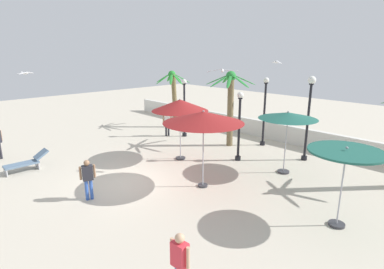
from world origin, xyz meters
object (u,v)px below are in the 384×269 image
(patio_umbrella_3, at_px, (203,117))
(guest_0, at_px, (88,176))
(lamp_post_0, at_px, (265,109))
(lamp_post_2, at_px, (239,123))
(lounge_chair_0, at_px, (27,162))
(patio_umbrella_0, at_px, (288,116))
(seagull_1, at_px, (222,71))
(lamp_post_3, at_px, (184,106))
(patio_umbrella_1, at_px, (346,157))
(seagull_0, at_px, (25,73))
(seagull_2, at_px, (276,62))
(patio_umbrella_2, at_px, (180,105))
(guest_1, at_px, (180,260))
(lamp_post_1, at_px, (309,109))
(guest_2, at_px, (167,120))
(palm_tree_2, at_px, (230,99))
(palm_tree_1, at_px, (174,91))

(patio_umbrella_3, relative_size, guest_0, 2.04)
(guest_0, bearing_deg, lamp_post_0, 86.97)
(lamp_post_2, relative_size, lounge_chair_0, 1.81)
(patio_umbrella_0, xyz_separation_m, seagull_1, (-2.16, -1.81, 1.90))
(patio_umbrella_3, distance_m, lamp_post_3, 7.66)
(lounge_chair_0, height_order, seagull_1, seagull_1)
(patio_umbrella_3, relative_size, seagull_1, 2.85)
(patio_umbrella_1, distance_m, seagull_0, 14.72)
(seagull_2, bearing_deg, patio_umbrella_2, -90.64)
(patio_umbrella_3, relative_size, guest_1, 1.97)
(seagull_1, bearing_deg, lamp_post_1, 63.60)
(guest_2, distance_m, seagull_1, 7.37)
(patio_umbrella_2, distance_m, seagull_1, 2.96)
(patio_umbrella_2, xyz_separation_m, lamp_post_1, (4.39, 4.33, -0.14))
(palm_tree_2, height_order, lamp_post_1, palm_tree_2)
(palm_tree_1, relative_size, lamp_post_0, 1.02)
(patio_umbrella_3, bearing_deg, seagull_2, 106.89)
(patio_umbrella_0, distance_m, seagull_0, 12.76)
(guest_2, xyz_separation_m, seagull_1, (6.20, -2.03, 3.43))
(patio_umbrella_0, height_order, palm_tree_1, palm_tree_1)
(guest_1, bearing_deg, patio_umbrella_0, 105.07)
(patio_umbrella_3, relative_size, palm_tree_2, 0.74)
(lamp_post_0, height_order, guest_0, lamp_post_0)
(patio_umbrella_2, bearing_deg, lamp_post_3, 134.67)
(guest_1, bearing_deg, seagull_2, 114.94)
(patio_umbrella_3, bearing_deg, patio_umbrella_1, 10.71)
(palm_tree_1, xyz_separation_m, guest_2, (1.62, -1.96, -1.49))
(palm_tree_1, height_order, guest_0, palm_tree_1)
(lamp_post_2, height_order, seagull_0, seagull_0)
(patio_umbrella_1, xyz_separation_m, palm_tree_2, (-7.75, 4.18, 0.44))
(palm_tree_2, xyz_separation_m, lamp_post_0, (1.31, 1.41, -0.56))
(patio_umbrella_3, height_order, lamp_post_2, lamp_post_2)
(patio_umbrella_1, height_order, lamp_post_1, lamp_post_1)
(patio_umbrella_2, height_order, guest_1, patio_umbrella_2)
(palm_tree_1, distance_m, palm_tree_2, 5.70)
(seagull_1, distance_m, seagull_2, 8.26)
(lounge_chair_0, distance_m, seagull_1, 9.63)
(patio_umbrella_3, distance_m, lamp_post_0, 6.74)
(seagull_0, bearing_deg, lounge_chair_0, -25.28)
(patio_umbrella_0, height_order, guest_0, patio_umbrella_0)
(patio_umbrella_1, bearing_deg, patio_umbrella_2, 175.55)
(patio_umbrella_0, xyz_separation_m, palm_tree_2, (-4.33, 1.46, 0.13))
(patio_umbrella_3, distance_m, seagull_2, 10.36)
(guest_0, bearing_deg, guest_1, -7.10)
(patio_umbrella_1, height_order, seagull_0, seagull_0)
(lamp_post_0, relative_size, lamp_post_1, 0.93)
(lamp_post_1, relative_size, guest_0, 2.71)
(lamp_post_2, distance_m, lamp_post_3, 5.24)
(patio_umbrella_2, distance_m, patio_umbrella_3, 3.43)
(patio_umbrella_1, distance_m, guest_1, 5.72)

